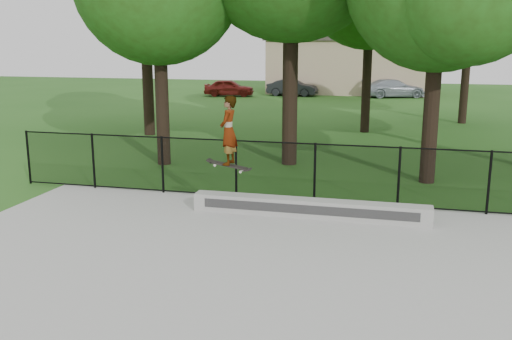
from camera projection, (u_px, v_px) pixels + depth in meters
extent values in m
plane|color=#225317|center=(257.00, 312.00, 8.52)|extent=(100.00, 100.00, 0.00)
cube|color=#A8A8A3|center=(257.00, 310.00, 8.51)|extent=(14.00, 12.00, 0.06)
cube|color=#A1A19C|center=(309.00, 208.00, 12.89)|extent=(5.39, 0.40, 0.41)
imported|color=maroon|center=(229.00, 88.00, 41.83)|extent=(3.78, 1.94, 1.24)
imported|color=black|center=(292.00, 88.00, 42.07)|extent=(3.40, 1.45, 1.21)
imported|color=#9098A3|center=(394.00, 88.00, 40.88)|extent=(4.47, 3.07, 1.29)
cube|color=black|center=(229.00, 165.00, 12.91)|extent=(0.83, 0.23, 0.16)
imported|color=#C1D7FE|center=(229.00, 130.00, 12.73)|extent=(0.39, 0.58, 1.55)
cylinder|color=black|center=(28.00, 157.00, 15.81)|extent=(0.06, 0.06, 1.50)
cylinder|color=black|center=(93.00, 161.00, 15.34)|extent=(0.06, 0.06, 1.50)
cylinder|color=black|center=(162.00, 165.00, 14.87)|extent=(0.06, 0.06, 1.50)
cylinder|color=black|center=(236.00, 169.00, 14.40)|extent=(0.06, 0.06, 1.50)
cylinder|color=black|center=(315.00, 173.00, 13.92)|extent=(0.06, 0.06, 1.50)
cylinder|color=black|center=(399.00, 178.00, 13.45)|extent=(0.06, 0.06, 1.50)
cylinder|color=black|center=(489.00, 183.00, 12.98)|extent=(0.06, 0.06, 1.50)
cylinder|color=black|center=(315.00, 144.00, 13.76)|extent=(16.00, 0.04, 0.04)
cylinder|color=black|center=(314.00, 201.00, 14.08)|extent=(16.00, 0.04, 0.04)
cube|color=black|center=(315.00, 173.00, 13.92)|extent=(16.00, 0.01, 1.50)
cylinder|color=black|center=(162.00, 98.00, 18.32)|extent=(0.44, 0.44, 4.37)
cylinder|color=black|center=(290.00, 83.00, 18.22)|extent=(0.44, 0.44, 5.31)
cylinder|color=black|center=(431.00, 108.00, 15.91)|extent=(0.44, 0.44, 4.25)
cylinder|color=black|center=(148.00, 78.00, 24.19)|extent=(0.44, 0.44, 4.83)
cylinder|color=black|center=(367.00, 77.00, 24.90)|extent=(0.44, 0.44, 4.89)
cylinder|color=black|center=(465.00, 80.00, 27.69)|extent=(0.44, 0.44, 4.24)
sphere|color=#244612|center=(471.00, 5.00, 26.91)|extent=(5.09, 5.09, 5.09)
cube|color=tan|center=(349.00, 67.00, 44.51)|extent=(12.00, 6.00, 4.00)
cube|color=#3F3833|center=(350.00, 39.00, 44.04)|extent=(12.40, 6.40, 0.30)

